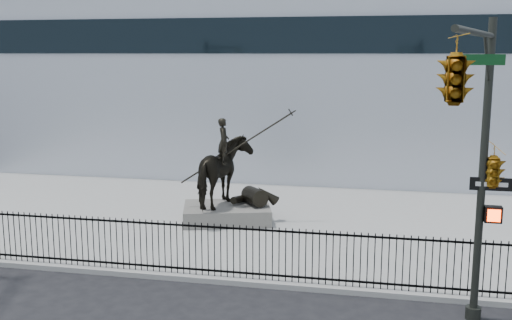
# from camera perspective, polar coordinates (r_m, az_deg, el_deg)

# --- Properties ---
(ground) EXTENTS (120.00, 120.00, 0.00)m
(ground) POSITION_cam_1_polar(r_m,az_deg,el_deg) (15.95, -6.40, -12.91)
(ground) COLOR black
(ground) RESTS_ON ground
(plaza) EXTENTS (30.00, 12.00, 0.15)m
(plaza) POSITION_cam_1_polar(r_m,az_deg,el_deg) (22.30, -0.77, -5.86)
(plaza) COLOR gray
(plaza) RESTS_ON ground
(building) EXTENTS (44.00, 14.00, 9.00)m
(building) POSITION_cam_1_polar(r_m,az_deg,el_deg) (34.28, 4.00, 7.26)
(building) COLOR silver
(building) RESTS_ON ground
(picket_fence) EXTENTS (22.10, 0.10, 1.50)m
(picket_fence) POSITION_cam_1_polar(r_m,az_deg,el_deg) (16.74, -5.11, -8.44)
(picket_fence) COLOR black
(picket_fence) RESTS_ON plaza
(statue_plinth) EXTENTS (3.58, 2.91, 0.58)m
(statue_plinth) POSITION_cam_1_polar(r_m,az_deg,el_deg) (22.01, -2.79, -5.09)
(statue_plinth) COLOR #5F5C57
(statue_plinth) RESTS_ON plaza
(equestrian_statue) EXTENTS (3.84, 2.94, 3.38)m
(equestrian_statue) POSITION_cam_1_polar(r_m,az_deg,el_deg) (21.67, -2.67, -1.23)
(equestrian_statue) COLOR black
(equestrian_statue) RESTS_ON statue_plinth
(traffic_signal_right) EXTENTS (2.17, 6.86, 7.00)m
(traffic_signal_right) POSITION_cam_1_polar(r_m,az_deg,el_deg) (12.12, 20.23, 2.98)
(traffic_signal_right) COLOR black
(traffic_signal_right) RESTS_ON ground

